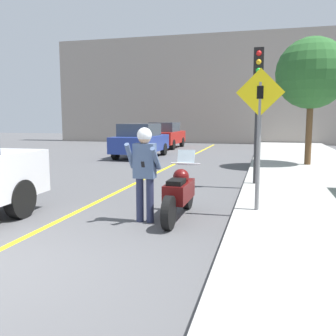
{
  "coord_description": "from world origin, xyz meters",
  "views": [
    {
      "loc": [
        3.19,
        -3.69,
        1.94
      ],
      "look_at": [
        1.29,
        3.47,
        0.95
      ],
      "focal_mm": 40.0,
      "sensor_mm": 36.0,
      "label": 1
    }
  ],
  "objects": [
    {
      "name": "motorcycle",
      "position": [
        1.57,
        3.28,
        0.5
      ],
      "size": [
        0.62,
        2.22,
        1.29
      ],
      "color": "black",
      "rests_on": "ground"
    },
    {
      "name": "road_center_line",
      "position": [
        -0.6,
        6.0,
        0.0
      ],
      "size": [
        0.12,
        36.0,
        0.01
      ],
      "color": "yellow",
      "rests_on": "ground"
    },
    {
      "name": "building_backdrop",
      "position": [
        0.0,
        26.0,
        4.17
      ],
      "size": [
        28.0,
        1.2,
        8.34
      ],
      "color": "gray",
      "rests_on": "ground"
    },
    {
      "name": "parked_car_red",
      "position": [
        -3.31,
        20.1,
        0.86
      ],
      "size": [
        1.88,
        4.2,
        1.68
      ],
      "color": "black",
      "rests_on": "ground"
    },
    {
      "name": "crossing_sign",
      "position": [
        3.03,
        3.7,
        1.79
      ],
      "size": [
        0.91,
        0.08,
        2.72
      ],
      "color": "slate",
      "rests_on": "sidewalk_curb"
    },
    {
      "name": "parked_car_blue",
      "position": [
        -2.91,
        13.97,
        0.86
      ],
      "size": [
        1.88,
        4.2,
        1.68
      ],
      "color": "black",
      "rests_on": "ground"
    },
    {
      "name": "person_biker",
      "position": [
        1.01,
        2.83,
        1.09
      ],
      "size": [
        0.59,
        0.48,
        1.77
      ],
      "color": "#282D4C",
      "rests_on": "ground"
    },
    {
      "name": "traffic_light",
      "position": [
        2.91,
        6.77,
        2.68
      ],
      "size": [
        0.26,
        0.3,
        3.63
      ],
      "color": "#2D2D30",
      "rests_on": "sidewalk_curb"
    },
    {
      "name": "street_tree",
      "position": [
        4.74,
        11.71,
        3.62
      ],
      "size": [
        2.68,
        2.68,
        4.82
      ],
      "color": "brown",
      "rests_on": "sidewalk_curb"
    }
  ]
}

